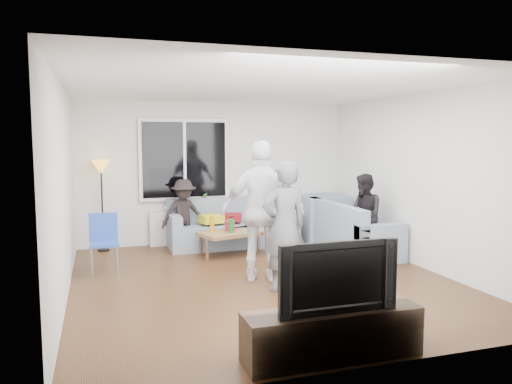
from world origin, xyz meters
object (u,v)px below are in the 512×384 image
object	(u,v)px
floor_lamp	(102,206)
spectator_right	(364,215)
coffee_table	(233,243)
spectator_back	(184,214)
tv_console	(332,334)
player_left	(284,226)
side_chair	(104,245)
sofa_right_section	(352,227)
sofa_back_section	(233,222)
television	(333,275)
player_right	(263,211)

from	to	relation	value
floor_lamp	spectator_right	xyz separation A→B (m)	(4.07, -1.73, -0.10)
coffee_table	spectator_back	distance (m)	1.09
coffee_table	tv_console	size ratio (longest dim) A/B	0.69
player_left	side_chair	bearing A→B (deg)	-38.70
floor_lamp	sofa_right_section	bearing A→B (deg)	-18.40
sofa_back_section	coffee_table	xyz separation A→B (m)	(-0.18, -0.68, -0.22)
side_chair	spectator_right	bearing A→B (deg)	-2.88
side_chair	floor_lamp	distance (m)	1.61
side_chair	spectator_right	xyz separation A→B (m)	(4.07, -0.16, 0.25)
spectator_right	spectator_back	size ratio (longest dim) A/B	1.11
sofa_right_section	spectator_right	size ratio (longest dim) A/B	1.46
side_chair	floor_lamp	xyz separation A→B (m)	(0.00, 1.58, 0.35)
floor_lamp	television	distance (m)	5.38
floor_lamp	television	world-z (taller)	floor_lamp
player_right	player_left	bearing A→B (deg)	121.13
floor_lamp	spectator_back	xyz separation A→B (m)	(1.36, -0.25, -0.17)
player_left	spectator_right	size ratio (longest dim) A/B	1.21
floor_lamp	player_right	bearing A→B (deg)	-50.93
sofa_right_section	tv_console	bearing A→B (deg)	149.21
sofa_back_section	player_left	xyz separation A→B (m)	(-0.07, -2.78, 0.40)
player_left	player_right	distance (m)	0.55
spectator_back	player_right	bearing A→B (deg)	-80.39
sofa_right_section	player_left	world-z (taller)	player_left
side_chair	player_left	bearing A→B (deg)	-35.05
sofa_back_section	player_right	size ratio (longest dim) A/B	1.21
sofa_back_section	spectator_right	bearing A→B (deg)	-38.52
player_left	spectator_right	xyz separation A→B (m)	(1.90, 1.33, -0.14)
player_right	tv_console	world-z (taller)	player_right
floor_lamp	player_left	size ratio (longest dim) A/B	0.94
sofa_right_section	television	bearing A→B (deg)	149.21
side_chair	tv_console	xyz separation A→B (m)	(1.87, -3.47, -0.21)
floor_lamp	sofa_back_section	bearing A→B (deg)	-7.05
sofa_back_section	player_left	distance (m)	2.81
sofa_back_section	side_chair	bearing A→B (deg)	-149.96
coffee_table	sofa_back_section	bearing A→B (deg)	75.38
television	side_chair	bearing A→B (deg)	118.29
coffee_table	tv_console	distance (m)	4.09
floor_lamp	player_right	world-z (taller)	player_right
player_left	spectator_back	size ratio (longest dim) A/B	1.35
spectator_back	player_left	bearing A→B (deg)	-81.30
coffee_table	tv_console	xyz separation A→B (m)	(-0.20, -4.09, 0.02)
player_left	player_right	xyz separation A→B (m)	(-0.11, 0.52, 0.13)
spectator_back	tv_console	world-z (taller)	spectator_back
player_right	spectator_right	world-z (taller)	player_right
sofa_back_section	side_chair	distance (m)	2.59
coffee_table	side_chair	distance (m)	2.17
coffee_table	player_right	world-z (taller)	player_right
coffee_table	television	world-z (taller)	television
tv_console	television	distance (m)	0.53
sofa_right_section	coffee_table	xyz separation A→B (m)	(-2.00, 0.39, -0.22)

